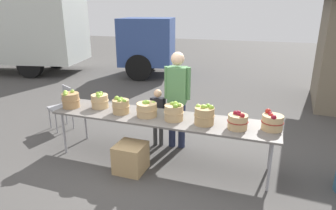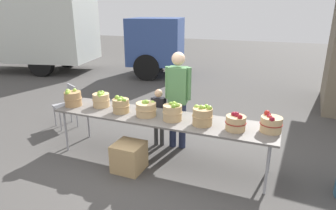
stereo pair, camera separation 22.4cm
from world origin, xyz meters
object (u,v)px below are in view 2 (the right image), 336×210
object	(u,v)px
apple_basket_red_1	(271,124)
produce_crate	(129,157)
apple_basket_green_2	(121,105)
apple_basket_green_4	(173,112)
apple_basket_green_3	(146,108)
apple_basket_green_0	(73,98)
apple_basket_red_0	(236,122)
apple_basket_green_5	(203,116)
market_table	(161,119)
apple_basket_green_1	(101,99)
vendor_adult	(178,93)
box_truck	(64,33)
folding_chair	(68,102)
child_customer	(159,113)

from	to	relation	value
apple_basket_red_1	produce_crate	distance (m)	2.10
apple_basket_green_2	apple_basket_green_4	distance (m)	0.89
apple_basket_green_4	apple_basket_red_1	xyz separation A→B (m)	(1.38, 0.11, -0.01)
apple_basket_green_3	apple_basket_green_4	bearing A→B (deg)	-2.81
apple_basket_green_0	apple_basket_red_0	distance (m)	2.76
apple_basket_green_3	apple_basket_green_5	distance (m)	0.91
apple_basket_green_0	apple_basket_green_4	distance (m)	1.83
market_table	apple_basket_green_3	xyz separation A→B (m)	(-0.23, -0.04, 0.15)
apple_basket_green_1	apple_basket_green_4	xyz separation A→B (m)	(1.35, -0.13, 0.00)
apple_basket_green_3	vendor_adult	world-z (taller)	vendor_adult
apple_basket_green_3	produce_crate	size ratio (longest dim) A/B	0.77
apple_basket_red_1	box_truck	size ratio (longest dim) A/B	0.04
apple_basket_green_4	apple_basket_green_1	bearing A→B (deg)	174.61
apple_basket_red_1	vendor_adult	distance (m)	1.62
apple_basket_green_1	apple_basket_green_3	size ratio (longest dim) A/B	0.89
apple_basket_green_5	apple_basket_red_0	distance (m)	0.47
folding_chair	vendor_adult	bearing A→B (deg)	27.50
apple_basket_green_1	apple_basket_green_0	bearing A→B (deg)	-162.54
box_truck	vendor_adult	bearing A→B (deg)	-48.76
apple_basket_green_1	apple_basket_red_1	xyz separation A→B (m)	(2.74, -0.02, -0.01)
apple_basket_green_5	vendor_adult	bearing A→B (deg)	134.35
apple_basket_green_1	produce_crate	size ratio (longest dim) A/B	0.69
apple_basket_green_4	apple_basket_red_0	distance (m)	0.93
apple_basket_green_3	apple_basket_green_5	bearing A→B (deg)	-1.72
folding_chair	market_table	bearing A→B (deg)	14.25
apple_basket_green_5	vendor_adult	size ratio (longest dim) A/B	0.18
apple_basket_green_1	apple_basket_green_5	distance (m)	1.82
market_table	apple_basket_red_1	world-z (taller)	apple_basket_red_1
apple_basket_green_1	vendor_adult	size ratio (longest dim) A/B	0.18
apple_basket_green_5	produce_crate	bearing A→B (deg)	-159.14
apple_basket_green_2	apple_basket_green_5	distance (m)	1.35
market_table	apple_basket_green_4	xyz separation A→B (m)	(0.22, -0.06, 0.16)
market_table	apple_basket_green_1	distance (m)	1.15
apple_basket_green_4	apple_basket_green_5	world-z (taller)	apple_basket_green_5
apple_basket_red_1	apple_basket_green_4	bearing A→B (deg)	-175.45
market_table	folding_chair	distance (m)	2.46
box_truck	produce_crate	bearing A→B (deg)	-56.19
apple_basket_green_5	vendor_adult	world-z (taller)	vendor_adult
apple_basket_red_0	vendor_adult	bearing A→B (deg)	149.55
apple_basket_green_4	apple_basket_red_0	bearing A→B (deg)	-1.10
apple_basket_green_3	apple_basket_green_4	distance (m)	0.45
apple_basket_green_3	apple_basket_green_0	bearing A→B (deg)	-178.21
apple_basket_green_0	child_customer	size ratio (longest dim) A/B	0.29
market_table	apple_basket_green_2	distance (m)	0.69
market_table	apple_basket_green_4	size ratio (longest dim) A/B	11.64
apple_basket_green_1	child_customer	distance (m)	1.01
market_table	produce_crate	bearing A→B (deg)	-125.98
apple_basket_green_1	apple_basket_green_4	size ratio (longest dim) A/B	0.99
apple_basket_green_3	folding_chair	world-z (taller)	apple_basket_green_3
apple_basket_green_1	child_customer	size ratio (longest dim) A/B	0.29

